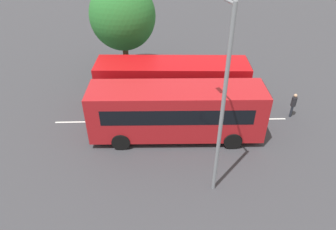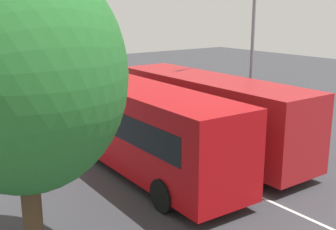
{
  "view_description": "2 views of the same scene",
  "coord_description": "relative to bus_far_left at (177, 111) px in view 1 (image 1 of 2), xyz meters",
  "views": [
    {
      "loc": [
        -0.63,
        -15.44,
        10.9
      ],
      "look_at": [
        -0.25,
        -1.48,
        1.43
      ],
      "focal_mm": 32.59,
      "sensor_mm": 36.0,
      "label": 1
    },
    {
      "loc": [
        -12.21,
        9.76,
        5.8
      ],
      "look_at": [
        1.28,
        -0.26,
        1.56
      ],
      "focal_mm": 46.04,
      "sensor_mm": 36.0,
      "label": 2
    }
  ],
  "objects": [
    {
      "name": "bus_far_left",
      "position": [
        0.0,
        0.0,
        0.0
      ],
      "size": [
        9.51,
        2.62,
        3.1
      ],
      "rotation": [
        0.0,
        0.0,
        -0.01
      ],
      "color": "#AD191E",
      "rests_on": "ground"
    },
    {
      "name": "bus_center_left",
      "position": [
        -0.13,
        3.3,
        0.0
      ],
      "size": [
        9.55,
        2.77,
        3.1
      ],
      "rotation": [
        0.0,
        0.0,
        -0.04
      ],
      "color": "#B70C11",
      "rests_on": "ground"
    },
    {
      "name": "ground_plane",
      "position": [
        -0.25,
        1.52,
        -1.71
      ],
      "size": [
        69.77,
        69.77,
        0.0
      ],
      "primitive_type": "plane",
      "color": "#38383D"
    },
    {
      "name": "lane_stripe_outer_left",
      "position": [
        -0.25,
        1.52,
        -1.71
      ],
      "size": [
        14.3,
        0.16,
        0.01
      ],
      "primitive_type": "cube",
      "rotation": [
        0.0,
        0.0,
        -0.0
      ],
      "color": "silver",
      "rests_on": "ground"
    },
    {
      "name": "pedestrian",
      "position": [
        7.31,
        1.82,
        -0.77
      ],
      "size": [
        0.44,
        0.44,
        1.61
      ],
      "rotation": [
        0.0,
        0.0,
        2.58
      ],
      "color": "#232833",
      "rests_on": "ground"
    },
    {
      "name": "depot_tree",
      "position": [
        -3.56,
        8.47,
        2.73
      ],
      "size": [
        4.8,
        4.32,
        6.97
      ],
      "color": "#4C3823",
      "rests_on": "ground"
    },
    {
      "name": "street_lamp",
      "position": [
        1.45,
        -3.79,
        3.17
      ],
      "size": [
        0.98,
        2.64,
        8.5
      ],
      "rotation": [
        0.0,
        0.0,
        1.88
      ],
      "color": "gray",
      "rests_on": "ground"
    }
  ]
}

